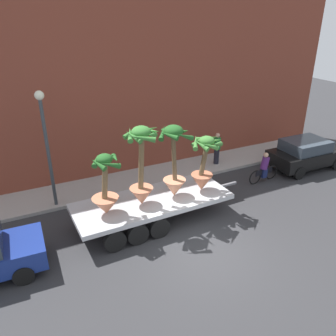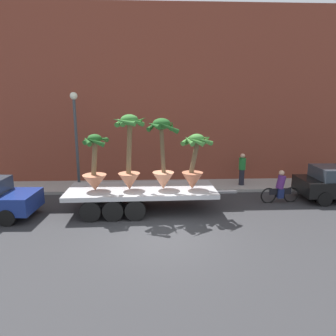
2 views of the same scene
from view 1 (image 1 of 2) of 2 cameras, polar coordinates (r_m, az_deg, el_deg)
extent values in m
plane|color=#2D2D30|center=(12.43, 6.23, -13.48)|extent=(60.00, 60.00, 0.00)
cube|color=#A39E99|center=(17.02, -4.68, -1.81)|extent=(24.00, 2.20, 0.15)
cube|color=brown|center=(17.07, -7.46, 14.86)|extent=(24.00, 1.20, 9.57)
cube|color=#B7BABF|center=(13.44, -2.61, -5.53)|extent=(6.18, 2.49, 0.18)
cylinder|color=black|center=(14.03, -11.83, -7.02)|extent=(0.80, 0.24, 0.80)
cylinder|color=black|center=(12.27, -8.82, -11.90)|extent=(0.80, 0.24, 0.80)
cylinder|color=black|center=(14.23, -8.51, -6.25)|extent=(0.80, 0.24, 0.80)
cylinder|color=black|center=(12.50, -5.05, -10.90)|extent=(0.80, 0.24, 0.80)
cylinder|color=black|center=(14.48, -5.31, -5.48)|extent=(0.80, 0.24, 0.80)
cylinder|color=black|center=(12.78, -1.45, -9.89)|extent=(0.80, 0.24, 0.80)
cube|color=slate|center=(15.16, 9.70, -2.80)|extent=(1.00, 0.12, 0.10)
cone|color=tan|center=(13.47, 1.07, -3.28)|extent=(0.89, 0.89, 0.70)
cylinder|color=brown|center=(12.88, 1.00, 1.97)|extent=(0.27, 0.17, 1.99)
ellipsoid|color=#235B23|center=(12.52, 0.91, 6.13)|extent=(0.72, 0.72, 0.45)
cone|color=#235B23|center=(12.73, 2.55, 6.06)|extent=(0.20, 0.84, 0.49)
cone|color=#235B23|center=(12.91, 0.68, 6.51)|extent=(0.84, 0.47, 0.37)
cone|color=#235B23|center=(12.61, -0.85, 5.90)|extent=(0.63, 0.76, 0.48)
cone|color=#235B23|center=(12.21, 0.06, 5.49)|extent=(0.61, 0.76, 0.32)
cone|color=#235B23|center=(12.26, 2.76, 5.29)|extent=(0.99, 0.60, 0.59)
cone|color=#B26647|center=(13.95, 5.60, -2.37)|extent=(0.88, 0.88, 0.70)
cylinder|color=brown|center=(13.54, 6.06, 1.66)|extent=(0.44, 0.20, 1.42)
ellipsoid|color=#428438|center=(13.32, 6.47, 4.49)|extent=(0.60, 0.60, 0.38)
cone|color=#428438|center=(13.61, 7.73, 4.50)|extent=(0.33, 0.84, 0.50)
cone|color=#428438|center=(13.73, 6.51, 4.94)|extent=(0.83, 0.64, 0.36)
cone|color=#428438|center=(13.62, 5.32, 4.65)|extent=(0.83, 0.34, 0.49)
cone|color=#428438|center=(13.34, 4.61, 4.30)|extent=(0.62, 0.85, 0.46)
cone|color=#428438|center=(13.08, 5.49, 3.84)|extent=(0.44, 0.77, 0.41)
cone|color=#428438|center=(13.03, 6.89, 3.67)|extent=(0.76, 0.39, 0.43)
cone|color=#428438|center=(13.21, 8.16, 3.94)|extent=(0.81, 0.68, 0.44)
cone|color=#C17251|center=(12.95, -4.40, -4.65)|extent=(0.89, 0.89, 0.69)
cylinder|color=brown|center=(12.32, -4.46, 1.16)|extent=(0.31, 0.20, 2.17)
ellipsoid|color=#387A33|center=(11.94, -4.48, 5.95)|extent=(0.70, 0.70, 0.44)
cone|color=#387A33|center=(12.18, -2.62, 6.11)|extent=(0.32, 0.94, 0.43)
cone|color=#387A33|center=(12.37, -3.62, 6.34)|extent=(0.81, 0.82, 0.49)
cone|color=#387A33|center=(12.30, -5.72, 6.13)|extent=(0.91, 0.43, 0.49)
cone|color=#387A33|center=(11.96, -6.31, 5.57)|extent=(0.45, 0.81, 0.44)
cone|color=#387A33|center=(11.72, -5.79, 5.25)|extent=(0.48, 0.80, 0.39)
cone|color=#387A33|center=(11.50, -4.48, 5.01)|extent=(0.99, 0.56, 0.37)
cone|color=#387A33|center=(11.85, -2.74, 5.52)|extent=(0.67, 0.72, 0.42)
cone|color=#C17251|center=(12.54, -10.26, -6.17)|extent=(0.97, 0.97, 0.65)
cylinder|color=brown|center=(12.04, -10.45, -1.79)|extent=(0.34, 0.20, 1.49)
ellipsoid|color=#235B23|center=(11.75, -10.53, 1.47)|extent=(0.56, 0.56, 0.35)
cone|color=#235B23|center=(11.81, -8.74, 1.56)|extent=(0.30, 0.78, 0.32)
cone|color=#235B23|center=(12.05, -10.18, 1.82)|extent=(0.68, 0.50, 0.37)
cone|color=#235B23|center=(11.84, -11.87, 1.20)|extent=(0.47, 0.63, 0.38)
cone|color=#235B23|center=(11.57, -11.55, 0.63)|extent=(0.51, 0.67, 0.40)
cone|color=#235B23|center=(11.47, -9.62, 0.53)|extent=(0.80, 0.35, 0.47)
torus|color=black|center=(17.78, 16.80, -0.69)|extent=(0.74, 0.12, 0.74)
torus|color=black|center=(17.03, 14.27, -1.52)|extent=(0.74, 0.12, 0.74)
cube|color=black|center=(17.33, 15.63, -0.56)|extent=(1.04, 0.15, 0.28)
cylinder|color=#51236B|center=(17.15, 15.80, 0.80)|extent=(0.47, 0.38, 0.65)
sphere|color=tan|center=(16.99, 15.96, 2.09)|extent=(0.24, 0.24, 0.24)
cube|color=navy|center=(17.36, 15.60, -0.80)|extent=(0.30, 0.26, 0.44)
cube|color=black|center=(19.51, 21.99, 1.88)|extent=(4.04, 1.95, 0.70)
cube|color=#2D3842|center=(19.15, 21.87, 3.52)|extent=(2.23, 1.73, 0.56)
cylinder|color=black|center=(21.10, 22.59, 2.43)|extent=(0.64, 0.21, 0.64)
cylinder|color=black|center=(19.33, 17.28, 1.26)|extent=(0.64, 0.21, 0.64)
cylinder|color=black|center=(18.19, 20.95, -0.79)|extent=(0.64, 0.21, 0.64)
cylinder|color=black|center=(13.13, -23.27, -11.60)|extent=(0.65, 0.22, 0.64)
cylinder|color=black|center=(11.80, -22.87, -16.09)|extent=(0.65, 0.22, 0.64)
cylinder|color=black|center=(18.50, 8.04, 1.98)|extent=(0.28, 0.28, 0.85)
cylinder|color=#1E702D|center=(18.23, 8.18, 4.11)|extent=(0.36, 0.36, 0.62)
sphere|color=tan|center=(18.08, 8.26, 5.38)|extent=(0.24, 0.24, 0.24)
cylinder|color=#383D42|center=(14.47, -19.20, 1.99)|extent=(0.14, 0.14, 4.50)
sphere|color=#EAEACC|center=(13.78, -20.61, 11.22)|extent=(0.36, 0.36, 0.36)
camera|label=2|loc=(6.25, 69.83, -24.13)|focal=32.75mm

